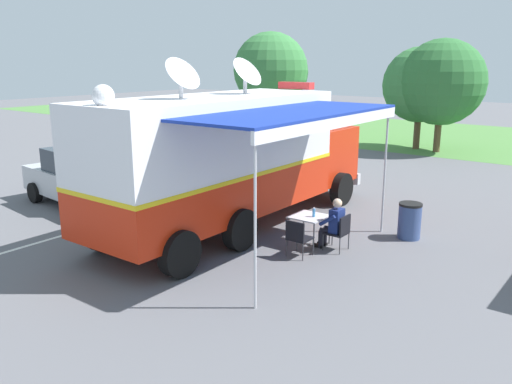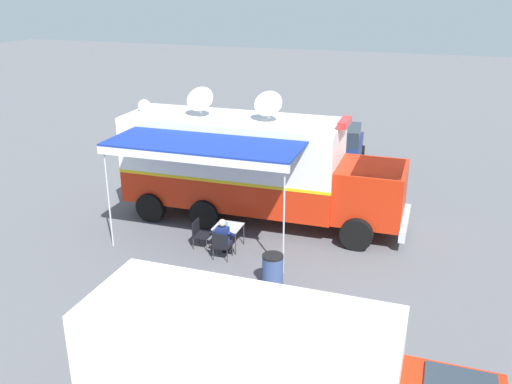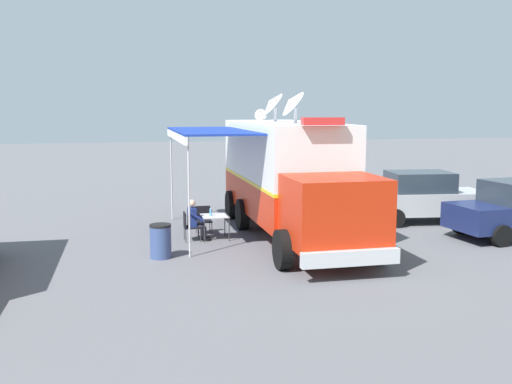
{
  "view_description": "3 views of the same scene",
  "coord_description": "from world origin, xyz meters",
  "px_view_note": "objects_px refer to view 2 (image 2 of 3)",
  "views": [
    {
      "loc": [
        8.7,
        -9.57,
        4.36
      ],
      "look_at": [
        0.63,
        0.89,
        1.02
      ],
      "focal_mm": 36.83,
      "sensor_mm": 36.0,
      "label": 1
    },
    {
      "loc": [
        16.69,
        6.52,
        7.68
      ],
      "look_at": [
        0.43,
        0.98,
        1.17
      ],
      "focal_mm": 39.12,
      "sensor_mm": 36.0,
      "label": 2
    },
    {
      "loc": [
        4.87,
        18.25,
        3.99
      ],
      "look_at": [
        0.88,
        -0.15,
        1.27
      ],
      "focal_mm": 41.62,
      "sensor_mm": 36.0,
      "label": 3
    }
  ],
  "objects_px": {
    "seated_responder": "(224,237)",
    "car_behind_truck": "(341,147)",
    "water_bottle": "(227,224)",
    "folding_chair_beside_table": "(199,232)",
    "trash_bin": "(273,270)",
    "car_far_corner": "(266,151)",
    "folding_table": "(228,228)",
    "command_truck": "(253,165)",
    "folding_chair_at_table": "(221,244)"
  },
  "relations": [
    {
      "from": "command_truck",
      "to": "folding_table",
      "type": "xyz_separation_m",
      "value": [
        2.32,
        -0.01,
        -1.27
      ]
    },
    {
      "from": "water_bottle",
      "to": "car_behind_truck",
      "type": "bearing_deg",
      "value": 169.65
    },
    {
      "from": "command_truck",
      "to": "water_bottle",
      "type": "distance_m",
      "value": 2.69
    },
    {
      "from": "folding_chair_at_table",
      "to": "car_far_corner",
      "type": "bearing_deg",
      "value": -171.2
    },
    {
      "from": "folding_chair_beside_table",
      "to": "trash_bin",
      "type": "bearing_deg",
      "value": 61.92
    },
    {
      "from": "seated_responder",
      "to": "car_behind_truck",
      "type": "relative_size",
      "value": 0.29
    },
    {
      "from": "car_behind_truck",
      "to": "folding_table",
      "type": "bearing_deg",
      "value": -10.59
    },
    {
      "from": "water_bottle",
      "to": "car_far_corner",
      "type": "height_order",
      "value": "car_far_corner"
    },
    {
      "from": "folding_chair_beside_table",
      "to": "car_far_corner",
      "type": "distance_m",
      "value": 7.71
    },
    {
      "from": "folding_chair_beside_table",
      "to": "car_far_corner",
      "type": "relative_size",
      "value": 0.2
    },
    {
      "from": "folding_chair_at_table",
      "to": "seated_responder",
      "type": "xyz_separation_m",
      "value": [
        -0.19,
        -0.0,
        0.14
      ]
    },
    {
      "from": "car_far_corner",
      "to": "car_behind_truck",
      "type": "bearing_deg",
      "value": 120.31
    },
    {
      "from": "trash_bin",
      "to": "car_behind_truck",
      "type": "height_order",
      "value": "car_behind_truck"
    },
    {
      "from": "seated_responder",
      "to": "water_bottle",
      "type": "bearing_deg",
      "value": -170.15
    },
    {
      "from": "folding_table",
      "to": "folding_chair_beside_table",
      "type": "distance_m",
      "value": 0.9
    },
    {
      "from": "water_bottle",
      "to": "folding_chair_beside_table",
      "type": "relative_size",
      "value": 0.26
    },
    {
      "from": "car_behind_truck",
      "to": "car_far_corner",
      "type": "distance_m",
      "value": 3.34
    },
    {
      "from": "seated_responder",
      "to": "car_behind_truck",
      "type": "distance_m",
      "value": 9.88
    },
    {
      "from": "seated_responder",
      "to": "trash_bin",
      "type": "bearing_deg",
      "value": 58.71
    },
    {
      "from": "seated_responder",
      "to": "command_truck",
      "type": "bearing_deg",
      "value": -178.21
    },
    {
      "from": "command_truck",
      "to": "trash_bin",
      "type": "height_order",
      "value": "command_truck"
    },
    {
      "from": "folding_chair_at_table",
      "to": "folding_chair_beside_table",
      "type": "xyz_separation_m",
      "value": [
        -0.56,
        -0.95,
        0.0
      ]
    },
    {
      "from": "command_truck",
      "to": "car_far_corner",
      "type": "bearing_deg",
      "value": -167.01
    },
    {
      "from": "command_truck",
      "to": "folding_chair_at_table",
      "type": "relative_size",
      "value": 10.94
    },
    {
      "from": "seated_responder",
      "to": "car_far_corner",
      "type": "distance_m",
      "value": 8.17
    },
    {
      "from": "command_truck",
      "to": "car_far_corner",
      "type": "height_order",
      "value": "command_truck"
    },
    {
      "from": "command_truck",
      "to": "folding_chair_at_table",
      "type": "xyz_separation_m",
      "value": [
        3.12,
        0.09,
        -1.43
      ]
    },
    {
      "from": "trash_bin",
      "to": "car_far_corner",
      "type": "distance_m",
      "value": 9.72
    },
    {
      "from": "trash_bin",
      "to": "car_far_corner",
      "type": "height_order",
      "value": "car_far_corner"
    },
    {
      "from": "seated_responder",
      "to": "trash_bin",
      "type": "relative_size",
      "value": 1.37
    },
    {
      "from": "trash_bin",
      "to": "folding_chair_at_table",
      "type": "bearing_deg",
      "value": -116.87
    },
    {
      "from": "water_bottle",
      "to": "command_truck",
      "type": "bearing_deg",
      "value": -179.82
    },
    {
      "from": "command_truck",
      "to": "car_far_corner",
      "type": "distance_m",
      "value": 5.37
    },
    {
      "from": "folding_table",
      "to": "seated_responder",
      "type": "xyz_separation_m",
      "value": [
        0.61,
        0.1,
        -0.02
      ]
    },
    {
      "from": "command_truck",
      "to": "folding_chair_beside_table",
      "type": "bearing_deg",
      "value": -18.5
    },
    {
      "from": "folding_chair_beside_table",
      "to": "folding_chair_at_table",
      "type": "bearing_deg",
      "value": 59.64
    },
    {
      "from": "command_truck",
      "to": "seated_responder",
      "type": "relative_size",
      "value": 7.61
    },
    {
      "from": "folding_chair_at_table",
      "to": "car_far_corner",
      "type": "xyz_separation_m",
      "value": [
        -8.25,
        -1.28,
        0.37
      ]
    },
    {
      "from": "folding_table",
      "to": "water_bottle",
      "type": "bearing_deg",
      "value": 7.05
    },
    {
      "from": "seated_responder",
      "to": "car_behind_truck",
      "type": "height_order",
      "value": "car_behind_truck"
    },
    {
      "from": "car_far_corner",
      "to": "command_truck",
      "type": "bearing_deg",
      "value": 12.99
    },
    {
      "from": "seated_responder",
      "to": "trash_bin",
      "type": "xyz_separation_m",
      "value": [
        1.13,
        1.86,
        -0.2
      ]
    },
    {
      "from": "water_bottle",
      "to": "folding_chair_at_table",
      "type": "distance_m",
      "value": 0.75
    },
    {
      "from": "folding_chair_beside_table",
      "to": "seated_responder",
      "type": "height_order",
      "value": "seated_responder"
    },
    {
      "from": "folding_table",
      "to": "trash_bin",
      "type": "xyz_separation_m",
      "value": [
        1.74,
        1.96,
        -0.22
      ]
    },
    {
      "from": "car_behind_truck",
      "to": "car_far_corner",
      "type": "xyz_separation_m",
      "value": [
        1.69,
        -2.88,
        0.0
      ]
    },
    {
      "from": "trash_bin",
      "to": "car_far_corner",
      "type": "relative_size",
      "value": 0.21
    },
    {
      "from": "car_far_corner",
      "to": "folding_chair_beside_table",
      "type": "bearing_deg",
      "value": 2.42
    },
    {
      "from": "folding_table",
      "to": "seated_responder",
      "type": "bearing_deg",
      "value": 9.27
    },
    {
      "from": "folding_chair_beside_table",
      "to": "trash_bin",
      "type": "distance_m",
      "value": 3.18
    }
  ]
}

